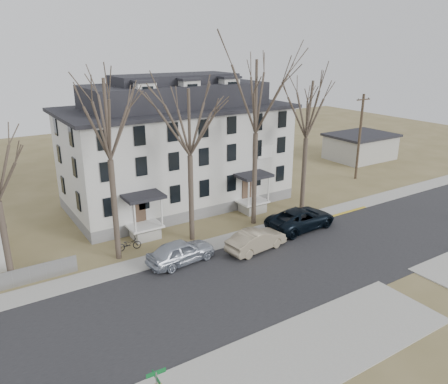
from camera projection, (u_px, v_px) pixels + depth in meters
ground at (328, 274)px, 29.20m from camera, size 120.00×120.00×0.00m
main_road at (307, 262)px, 30.80m from camera, size 120.00×10.00×0.04m
far_sidewalk at (257, 233)px, 35.58m from camera, size 120.00×2.00×0.08m
near_sidewalk_left at (284, 362)px, 21.14m from camera, size 20.00×5.00×0.08m
yellow_curb at (310, 223)px, 37.41m from camera, size 14.00×0.25×0.06m
boarding_house at (177, 148)px, 40.75m from camera, size 20.80×12.36×12.05m
distant_building at (360, 146)px, 57.86m from camera, size 8.50×6.50×3.35m
tree_far_left at (106, 114)px, 28.05m from camera, size 8.40×8.40×13.72m
tree_mid_left at (189, 117)px, 31.35m from camera, size 7.80×7.80×12.74m
tree_center at (257, 92)px, 33.93m from camera, size 9.00×9.00×14.70m
tree_mid_right at (308, 106)px, 37.22m from camera, size 7.80×7.80×12.74m
utility_pole_far at (360, 136)px, 48.21m from camera, size 2.00×0.28×9.50m
car_silver at (181, 252)px, 30.43m from camera, size 5.13×2.52×1.68m
car_tan at (256, 240)px, 32.31m from camera, size 5.03×2.28×1.60m
car_navy at (301, 219)px, 36.13m from camera, size 6.34×3.18×1.72m
bicycle_left at (129, 244)px, 32.39m from camera, size 1.92×0.89×0.97m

